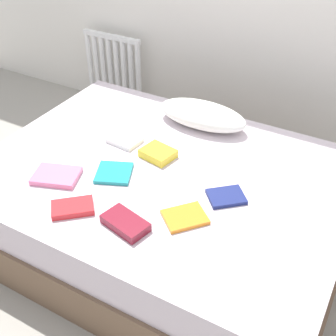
{
  "coord_description": "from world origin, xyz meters",
  "views": [
    {
      "loc": [
        0.96,
        -1.65,
        1.92
      ],
      "look_at": [
        0.0,
        0.05,
        0.48
      ],
      "focal_mm": 47.04,
      "sensor_mm": 36.0,
      "label": 1
    }
  ],
  "objects_px": {
    "bed": "(164,205)",
    "textbook_teal": "(114,173)",
    "textbook_yellow": "(158,153)",
    "textbook_pink": "(56,176)",
    "textbook_red": "(73,208)",
    "textbook_white": "(125,140)",
    "textbook_navy": "(226,197)",
    "textbook_orange": "(185,217)",
    "radiator": "(114,68)",
    "pillow": "(202,115)",
    "textbook_maroon": "(125,223)"
  },
  "relations": [
    {
      "from": "bed",
      "to": "textbook_teal",
      "type": "distance_m",
      "value": 0.37
    },
    {
      "from": "textbook_teal",
      "to": "textbook_yellow",
      "type": "xyz_separation_m",
      "value": [
        0.12,
        0.26,
        0.01
      ]
    },
    {
      "from": "textbook_pink",
      "to": "radiator",
      "type": "bearing_deg",
      "value": 95.6
    },
    {
      "from": "textbook_yellow",
      "to": "textbook_navy",
      "type": "xyz_separation_m",
      "value": [
        0.48,
        -0.14,
        -0.01
      ]
    },
    {
      "from": "radiator",
      "to": "textbook_teal",
      "type": "bearing_deg",
      "value": -54.49
    },
    {
      "from": "textbook_teal",
      "to": "textbook_pink",
      "type": "distance_m",
      "value": 0.3
    },
    {
      "from": "radiator",
      "to": "pillow",
      "type": "height_order",
      "value": "radiator"
    },
    {
      "from": "textbook_pink",
      "to": "textbook_navy",
      "type": "height_order",
      "value": "textbook_pink"
    },
    {
      "from": "pillow",
      "to": "textbook_maroon",
      "type": "relative_size",
      "value": 2.63
    },
    {
      "from": "textbook_orange",
      "to": "textbook_pink",
      "type": "height_order",
      "value": "textbook_pink"
    },
    {
      "from": "textbook_pink",
      "to": "textbook_red",
      "type": "bearing_deg",
      "value": -53.09
    },
    {
      "from": "textbook_orange",
      "to": "textbook_navy",
      "type": "relative_size",
      "value": 1.1
    },
    {
      "from": "textbook_teal",
      "to": "textbook_maroon",
      "type": "distance_m",
      "value": 0.41
    },
    {
      "from": "textbook_red",
      "to": "textbook_yellow",
      "type": "bearing_deg",
      "value": 35.92
    },
    {
      "from": "textbook_pink",
      "to": "textbook_navy",
      "type": "xyz_separation_m",
      "value": [
        0.84,
        0.29,
        -0.0
      ]
    },
    {
      "from": "bed",
      "to": "textbook_white",
      "type": "height_order",
      "value": "textbook_white"
    },
    {
      "from": "bed",
      "to": "radiator",
      "type": "height_order",
      "value": "radiator"
    },
    {
      "from": "textbook_orange",
      "to": "textbook_yellow",
      "type": "bearing_deg",
      "value": 84.97
    },
    {
      "from": "pillow",
      "to": "textbook_white",
      "type": "relative_size",
      "value": 3.14
    },
    {
      "from": "textbook_yellow",
      "to": "textbook_white",
      "type": "bearing_deg",
      "value": -176.65
    },
    {
      "from": "textbook_red",
      "to": "textbook_maroon",
      "type": "height_order",
      "value": "textbook_maroon"
    },
    {
      "from": "textbook_yellow",
      "to": "textbook_pink",
      "type": "xyz_separation_m",
      "value": [
        -0.37,
        -0.43,
        -0.01
      ]
    },
    {
      "from": "textbook_yellow",
      "to": "textbook_navy",
      "type": "height_order",
      "value": "textbook_yellow"
    },
    {
      "from": "textbook_orange",
      "to": "textbook_white",
      "type": "bearing_deg",
      "value": 97.02
    },
    {
      "from": "textbook_teal",
      "to": "textbook_orange",
      "type": "xyz_separation_m",
      "value": [
        0.49,
        -0.12,
        0.0
      ]
    },
    {
      "from": "textbook_orange",
      "to": "textbook_navy",
      "type": "bearing_deg",
      "value": 15.29
    },
    {
      "from": "textbook_maroon",
      "to": "pillow",
      "type": "bearing_deg",
      "value": 108.58
    },
    {
      "from": "bed",
      "to": "textbook_orange",
      "type": "xyz_separation_m",
      "value": [
        0.28,
        -0.28,
        0.26
      ]
    },
    {
      "from": "bed",
      "to": "radiator",
      "type": "distance_m",
      "value": 1.69
    },
    {
      "from": "bed",
      "to": "pillow",
      "type": "height_order",
      "value": "pillow"
    },
    {
      "from": "textbook_teal",
      "to": "radiator",
      "type": "bearing_deg",
      "value": 101.87
    },
    {
      "from": "radiator",
      "to": "textbook_yellow",
      "type": "height_order",
      "value": "radiator"
    },
    {
      "from": "textbook_teal",
      "to": "textbook_orange",
      "type": "height_order",
      "value": "same"
    },
    {
      "from": "textbook_yellow",
      "to": "textbook_pink",
      "type": "relative_size",
      "value": 0.76
    },
    {
      "from": "radiator",
      "to": "textbook_orange",
      "type": "height_order",
      "value": "radiator"
    },
    {
      "from": "radiator",
      "to": "textbook_maroon",
      "type": "relative_size",
      "value": 2.66
    },
    {
      "from": "radiator",
      "to": "textbook_white",
      "type": "relative_size",
      "value": 3.18
    },
    {
      "from": "textbook_white",
      "to": "textbook_navy",
      "type": "distance_m",
      "value": 0.75
    },
    {
      "from": "textbook_yellow",
      "to": "textbook_orange",
      "type": "height_order",
      "value": "textbook_yellow"
    },
    {
      "from": "pillow",
      "to": "textbook_red",
      "type": "relative_size",
      "value": 2.88
    },
    {
      "from": "pillow",
      "to": "textbook_orange",
      "type": "bearing_deg",
      "value": -69.38
    },
    {
      "from": "textbook_teal",
      "to": "textbook_orange",
      "type": "bearing_deg",
      "value": -37.37
    },
    {
      "from": "textbook_white",
      "to": "textbook_navy",
      "type": "height_order",
      "value": "textbook_white"
    },
    {
      "from": "pillow",
      "to": "textbook_red",
      "type": "xyz_separation_m",
      "value": [
        -0.19,
        -1.03,
        -0.05
      ]
    },
    {
      "from": "bed",
      "to": "textbook_orange",
      "type": "relative_size",
      "value": 10.25
    },
    {
      "from": "textbook_yellow",
      "to": "textbook_pink",
      "type": "height_order",
      "value": "textbook_yellow"
    },
    {
      "from": "radiator",
      "to": "textbook_navy",
      "type": "xyz_separation_m",
      "value": [
        1.57,
        -1.25,
        0.13
      ]
    },
    {
      "from": "textbook_teal",
      "to": "textbook_navy",
      "type": "xyz_separation_m",
      "value": [
        0.6,
        0.11,
        0.0
      ]
    },
    {
      "from": "bed",
      "to": "pillow",
      "type": "distance_m",
      "value": 0.62
    },
    {
      "from": "textbook_red",
      "to": "pillow",
      "type": "bearing_deg",
      "value": 37.82
    }
  ]
}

